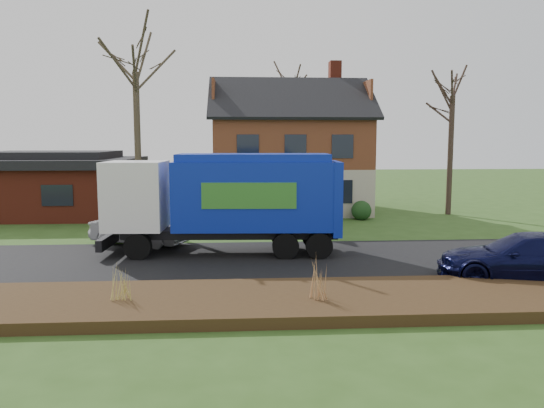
{
  "coord_description": "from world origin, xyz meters",
  "views": [
    {
      "loc": [
        -1.22,
        -18.7,
        4.32
      ],
      "look_at": [
        0.2,
        2.5,
        1.77
      ],
      "focal_mm": 35.0,
      "sensor_mm": 36.0,
      "label": 1
    }
  ],
  "objects": [
    {
      "name": "tree_front_east",
      "position": [
        11.22,
        11.49,
        7.99
      ],
      "size": [
        3.54,
        3.54,
        9.83
      ],
      "color": "#3A2B23",
      "rests_on": "ground"
    },
    {
      "name": "ground",
      "position": [
        0.0,
        0.0,
        0.0
      ],
      "size": [
        120.0,
        120.0,
        0.0
      ],
      "primitive_type": "plane",
      "color": "#2D4D19",
      "rests_on": "ground"
    },
    {
      "name": "grass_clump_mid",
      "position": [
        0.84,
        -5.67,
        0.84
      ],
      "size": [
        0.39,
        0.32,
        1.09
      ],
      "color": "#B07D4D",
      "rests_on": "mulch_verge"
    },
    {
      "name": "tree_front_west",
      "position": [
        -6.06,
        7.81,
        8.72
      ],
      "size": [
        3.56,
        3.56,
        10.59
      ],
      "color": "#443929",
      "rests_on": "ground"
    },
    {
      "name": "main_house",
      "position": [
        1.49,
        13.91,
        4.03
      ],
      "size": [
        12.95,
        8.95,
        9.26
      ],
      "color": "beige",
      "rests_on": "ground"
    },
    {
      "name": "silver_sedan",
      "position": [
        -5.26,
        3.33,
        0.67
      ],
      "size": [
        4.31,
        2.86,
        1.34
      ],
      "primitive_type": "imported",
      "rotation": [
        0.0,
        0.0,
        1.18
      ],
      "color": "#A8ABB0",
      "rests_on": "ground"
    },
    {
      "name": "ranch_house",
      "position": [
        -12.0,
        13.0,
        1.81
      ],
      "size": [
        9.8,
        8.2,
        3.7
      ],
      "color": "maroon",
      "rests_on": "ground"
    },
    {
      "name": "road",
      "position": [
        0.0,
        0.0,
        0.01
      ],
      "size": [
        80.0,
        7.0,
        0.02
      ],
      "primitive_type": "cube",
      "color": "black",
      "rests_on": "ground"
    },
    {
      "name": "tree_back",
      "position": [
        2.76,
        21.04,
        8.92
      ],
      "size": [
        3.38,
        3.38,
        10.7
      ],
      "color": "#3E2F25",
      "rests_on": "ground"
    },
    {
      "name": "grass_clump_west",
      "position": [
        -4.12,
        -5.42,
        0.76
      ],
      "size": [
        0.35,
        0.28,
        0.91
      ],
      "color": "tan",
      "rests_on": "mulch_verge"
    },
    {
      "name": "navy_wagon",
      "position": [
        7.6,
        -3.4,
        0.76
      ],
      "size": [
        5.6,
        3.38,
        1.52
      ],
      "primitive_type": "imported",
      "rotation": [
        0.0,
        0.0,
        -1.83
      ],
      "color": "black",
      "rests_on": "ground"
    },
    {
      "name": "mulch_verge",
      "position": [
        0.0,
        -5.3,
        0.15
      ],
      "size": [
        80.0,
        3.5,
        0.3
      ],
      "primitive_type": "cube",
      "color": "black",
      "rests_on": "ground"
    },
    {
      "name": "garbage_truck",
      "position": [
        -1.53,
        1.34,
        2.2
      ],
      "size": [
        9.03,
        2.82,
        3.82
      ],
      "rotation": [
        0.0,
        0.0,
        -0.05
      ],
      "color": "black",
      "rests_on": "ground"
    }
  ]
}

